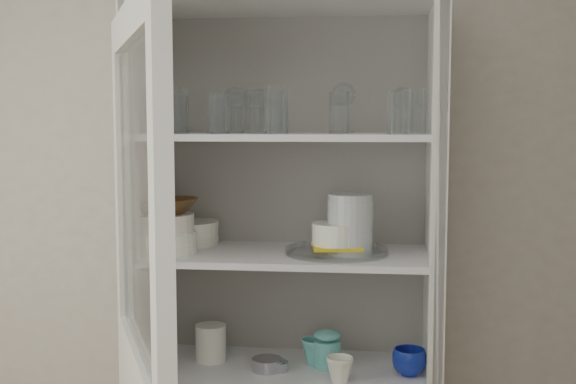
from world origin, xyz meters
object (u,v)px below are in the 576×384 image
Objects in this scene: cream_bowl at (164,223)px; mug_teal at (315,351)px; glass_platter at (337,251)px; goblet_2 at (343,105)px; plate_stack_front at (164,242)px; pantry_cabinet at (290,338)px; mug_blue at (409,362)px; mug_white at (340,369)px; white_ramekin at (337,234)px; yellow_trivet at (337,246)px; grey_bowl_stack at (350,224)px; goblet_3 at (402,108)px; measuring_cups at (267,364)px; teal_jar at (327,351)px; plate_stack_back at (187,233)px; terracotta_bowl at (164,206)px; goblet_1 at (258,109)px; goblet_0 at (235,107)px; white_canister at (211,343)px.

mug_teal is at bearing 11.53° from cream_bowl.
glass_platter is 3.64× the size of mug_teal.
plate_stack_front is (-0.59, -0.18, -0.46)m from goblet_2.
mug_blue is (0.41, -0.11, -0.03)m from pantry_cabinet.
mug_blue is (0.82, 0.03, -0.46)m from cream_bowl.
cream_bowl reaches higher than mug_white.
white_ramekin is at bearing 164.80° from mug_blue.
cream_bowl reaches higher than mug_blue.
white_ramekin reaches higher than yellow_trivet.
goblet_3 is at bearing 31.75° from grey_bowl_stack.
white_ramekin is 0.50m from measuring_cups.
teal_jar is at bearing -162.12° from goblet_3.
plate_stack_back is 0.21m from terracotta_bowl.
goblet_1 is 0.73× the size of plate_stack_back.
plate_stack_back is 0.56m from white_ramekin.
plate_stack_back reaches higher than measuring_cups.
pantry_cabinet is at bearing 124.74° from mug_white.
yellow_trivet is 0.97× the size of white_ramekin.
goblet_0 is 0.88× the size of cream_bowl.
mug_teal is at bearing 27.77° from measuring_cups.
white_ramekin reaches higher than plate_stack_back.
yellow_trivet is at bearing -33.00° from mug_teal.
goblet_2 is 1.48× the size of white_canister.
mug_teal is (-0.07, 0.05, -0.38)m from yellow_trivet.
white_canister is at bearing 173.88° from glass_platter.
grey_bowl_stack is at bearing -16.23° from goblet_0.
goblet_3 reaches higher than terracotta_bowl.
mug_teal is at bearing 148.95° from teal_jar.
plate_stack_back is at bearing -179.78° from goblet_2.
plate_stack_front reaches higher than white_canister.
teal_jar is at bearing 138.91° from glass_platter.
teal_jar is (0.54, 0.08, -0.50)m from terracotta_bowl.
goblet_1 is 0.52m from cream_bowl.
glass_platter is at bearing -26.15° from goblet_1.
grey_bowl_stack is at bearing 4.63° from terracotta_bowl.
pantry_cabinet is 11.91× the size of goblet_0.
white_canister is (0.13, 0.10, -0.37)m from plate_stack_front.
goblet_2 is at bearing 136.77° from mug_blue.
goblet_2 is 0.77m from plate_stack_front.
goblet_1 reaches higher than mug_teal.
mug_teal is 0.74× the size of white_canister.
terracotta_bowl reaches higher than measuring_cups.
cream_bowl is 1.25× the size of yellow_trivet.
goblet_2 is at bearing 0.22° from plate_stack_back.
mug_blue is 1.28× the size of mug_white.
goblet_0 is 0.51× the size of glass_platter.
mug_white is (0.30, -0.25, -0.84)m from goblet_1.
goblet_3 is at bearing 26.40° from yellow_trivet.
goblet_1 is at bearing 153.85° from glass_platter.
measuring_cups is 0.23m from white_canister.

